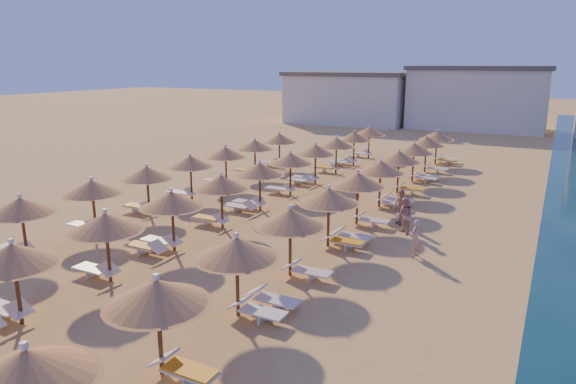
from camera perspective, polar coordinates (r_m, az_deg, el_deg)
The scene contains 9 objects.
ground at distance 22.14m, azimuth -1.54°, elevation -5.93°, with size 220.00×220.00×0.00m, color tan.
hotel_blocks at distance 64.33m, azimuth 22.04°, elevation 9.66°, with size 49.02×10.20×8.10m.
parasol_row_east at distance 24.62m, azimuth 7.78°, elevation 1.26°, with size 2.67×37.57×2.69m.
parasol_row_west at distance 26.91m, azimuth -3.17°, elevation 2.47°, with size 2.67×37.57×2.69m.
parasol_row_inland at distance 29.47m, azimuth -10.81°, elevation 3.27°, with size 2.67×23.61×2.69m.
loungers at distance 26.63m, azimuth -0.62°, elevation -1.67°, with size 13.23×36.45×0.66m.
beachgoer_b at distance 23.93m, azimuth 12.88°, elevation -2.62°, with size 0.82×0.64×1.68m, color tan.
beachgoer_a at distance 21.27m, azimuth 13.95°, elevation -5.00°, with size 0.57×0.37×1.55m, color tan.
beachgoer_c at distance 25.29m, azimuth 12.44°, elevation -1.59°, with size 1.04×0.43×1.77m, color tan.
Camera 1 is at (10.21, -18.12, 7.60)m, focal length 32.00 mm.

